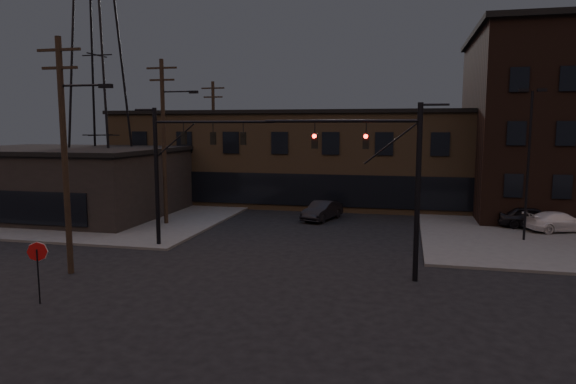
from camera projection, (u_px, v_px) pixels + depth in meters
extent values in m
plane|color=black|center=(248.00, 303.00, 20.42)|extent=(140.00, 140.00, 0.00)
cube|color=#474744|center=(90.00, 202.00, 46.62)|extent=(30.00, 30.00, 0.15)
cube|color=brown|center=(340.00, 159.00, 46.95)|extent=(40.00, 12.00, 8.00)
cube|color=black|center=(65.00, 184.00, 40.06)|extent=(16.00, 12.00, 5.00)
cylinder|color=black|center=(418.00, 194.00, 22.79)|extent=(0.24, 0.24, 8.00)
cylinder|color=black|center=(340.00, 121.00, 23.17)|extent=(7.00, 0.14, 0.14)
cube|color=#FF140C|center=(366.00, 141.00, 23.02)|extent=(0.28, 0.22, 0.70)
cube|color=#FF140C|center=(315.00, 141.00, 23.54)|extent=(0.28, 0.22, 0.70)
cylinder|color=black|center=(157.00, 178.00, 29.44)|extent=(0.24, 0.24, 8.00)
cylinder|color=black|center=(213.00, 122.00, 28.24)|extent=(7.00, 0.14, 0.14)
cube|color=black|center=(184.00, 138.00, 28.75)|extent=(0.28, 0.22, 0.70)
cube|color=black|center=(213.00, 138.00, 28.35)|extent=(0.28, 0.22, 0.70)
cube|color=black|center=(243.00, 139.00, 27.96)|extent=(0.28, 0.22, 0.70)
cylinder|color=black|center=(38.00, 277.00, 20.15)|extent=(0.06, 0.06, 2.20)
cylinder|color=maroon|center=(37.00, 252.00, 20.04)|extent=(0.72, 0.33, 0.76)
cylinder|color=black|center=(65.00, 158.00, 23.79)|extent=(0.28, 0.28, 11.00)
cube|color=black|center=(59.00, 50.00, 23.16)|extent=(2.20, 0.12, 0.12)
cube|color=black|center=(60.00, 68.00, 23.26)|extent=(1.80, 0.12, 0.12)
cube|color=black|center=(106.00, 86.00, 22.85)|extent=(0.60, 0.25, 0.18)
cylinder|color=black|center=(164.00, 144.00, 35.57)|extent=(0.28, 0.28, 11.50)
cube|color=black|center=(162.00, 68.00, 34.91)|extent=(2.20, 0.12, 0.12)
cube|color=black|center=(162.00, 80.00, 35.01)|extent=(1.80, 0.12, 0.12)
cube|color=black|center=(194.00, 92.00, 34.60)|extent=(0.60, 0.25, 0.18)
cylinder|color=black|center=(214.00, 142.00, 47.42)|extent=(0.28, 0.28, 11.00)
cube|color=black|center=(213.00, 88.00, 46.79)|extent=(2.20, 0.12, 0.12)
cube|color=black|center=(213.00, 97.00, 46.89)|extent=(1.80, 0.12, 0.12)
cylinder|color=black|center=(528.00, 168.00, 30.43)|extent=(0.14, 0.14, 9.00)
cube|color=black|center=(523.00, 90.00, 29.96)|extent=(0.50, 0.28, 0.18)
cube|color=black|center=(542.00, 90.00, 29.74)|extent=(0.50, 0.28, 0.18)
imported|color=black|center=(532.00, 217.00, 34.53)|extent=(4.44, 1.98, 1.48)
imported|color=silver|center=(560.00, 222.00, 33.36)|extent=(4.76, 3.18, 1.28)
imported|color=black|center=(322.00, 210.00, 38.28)|extent=(2.69, 4.59, 1.43)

